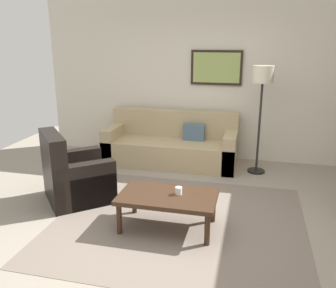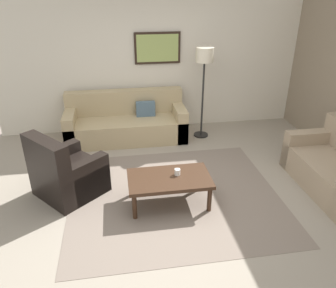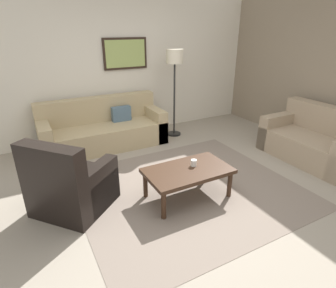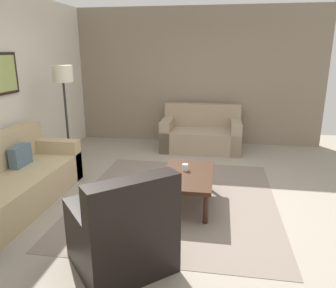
{
  "view_description": "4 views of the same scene",
  "coord_description": "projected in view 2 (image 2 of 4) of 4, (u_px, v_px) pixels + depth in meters",
  "views": [
    {
      "loc": [
        0.79,
        -3.79,
        2.12
      ],
      "look_at": [
        -0.2,
        0.29,
        0.87
      ],
      "focal_mm": 38.71,
      "sensor_mm": 36.0,
      "label": 1
    },
    {
      "loc": [
        -0.71,
        -3.85,
        2.74
      ],
      "look_at": [
        -0.02,
        0.45,
        0.6
      ],
      "focal_mm": 35.38,
      "sensor_mm": 36.0,
      "label": 2
    },
    {
      "loc": [
        -1.81,
        -2.79,
        2.1
      ],
      "look_at": [
        -0.26,
        0.09,
        0.7
      ],
      "focal_mm": 29.57,
      "sensor_mm": 36.0,
      "label": 3
    },
    {
      "loc": [
        -3.97,
        -0.53,
        1.92
      ],
      "look_at": [
        0.08,
        0.13,
        0.74
      ],
      "focal_mm": 34.64,
      "sensor_mm": 36.0,
      "label": 4
    }
  ],
  "objects": [
    {
      "name": "ground_plane",
      "position": [
        174.0,
        196.0,
        4.72
      ],
      "size": [
        8.0,
        8.0,
        0.0
      ],
      "primitive_type": "plane",
      "color": "gray"
    },
    {
      "name": "rear_partition",
      "position": [
        151.0,
        59.0,
        6.41
      ],
      "size": [
        6.0,
        0.12,
        2.8
      ],
      "primitive_type": "cube",
      "color": "silver",
      "rests_on": "ground_plane"
    },
    {
      "name": "area_rug",
      "position": [
        174.0,
        195.0,
        4.72
      ],
      "size": [
        2.93,
        2.61,
        0.01
      ],
      "primitive_type": "cube",
      "color": "slate",
      "rests_on": "ground_plane"
    },
    {
      "name": "couch_main",
      "position": [
        126.0,
        123.0,
        6.38
      ],
      "size": [
        2.23,
        0.88,
        0.88
      ],
      "color": "tan",
      "rests_on": "ground_plane"
    },
    {
      "name": "armchair_leather",
      "position": [
        65.0,
        176.0,
        4.61
      ],
      "size": [
        1.13,
        1.13,
        0.95
      ],
      "color": "black",
      "rests_on": "ground_plane"
    },
    {
      "name": "coffee_table",
      "position": [
        169.0,
        181.0,
        4.41
      ],
      "size": [
        1.1,
        0.64,
        0.41
      ],
      "color": "#382316",
      "rests_on": "ground_plane"
    },
    {
      "name": "cup",
      "position": [
        177.0,
        172.0,
        4.43
      ],
      "size": [
        0.08,
        0.08,
        0.09
      ],
      "primitive_type": "cylinder",
      "color": "white",
      "rests_on": "coffee_table"
    },
    {
      "name": "lamp_standing",
      "position": [
        204.0,
        64.0,
        5.94
      ],
      "size": [
        0.32,
        0.32,
        1.71
      ],
      "color": "black",
      "rests_on": "ground_plane"
    },
    {
      "name": "framed_artwork",
      "position": [
        157.0,
        48.0,
        6.25
      ],
      "size": [
        0.87,
        0.04,
        0.58
      ],
      "color": "black"
    }
  ]
}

